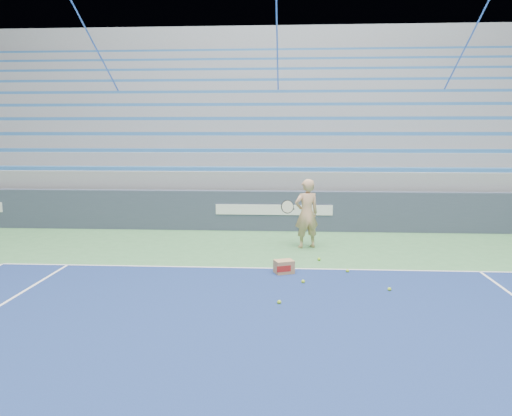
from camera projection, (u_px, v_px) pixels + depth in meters
The scene contains 9 objects.
sponsor_barrier at pixel (274, 211), 13.81m from camera, with size 30.00×0.32×1.10m.
bleachers at pixel (278, 141), 19.18m from camera, with size 31.00×9.15×7.30m.
tennis_player at pixel (306, 213), 11.66m from camera, with size 0.95×0.91×1.63m.
ball_box at pixel (284, 267), 9.58m from camera, with size 0.42×0.38×0.26m.
tennis_ball_0 at pixel (389, 289), 8.53m from camera, with size 0.07×0.07×0.07m, color #9FCE2A.
tennis_ball_1 at pixel (347, 271), 9.66m from camera, with size 0.07×0.07×0.07m, color #9FCE2A.
tennis_ball_2 at pixel (319, 259), 10.56m from camera, with size 0.07×0.07×0.07m, color #9FCE2A.
tennis_ball_3 at pixel (303, 282), 8.97m from camera, with size 0.07×0.07×0.07m, color #9FCE2A.
tennis_ball_4 at pixel (279, 302), 7.88m from camera, with size 0.07×0.07×0.07m, color #9FCE2A.
Camera 1 is at (0.34, 2.24, 2.69)m, focal length 35.00 mm.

